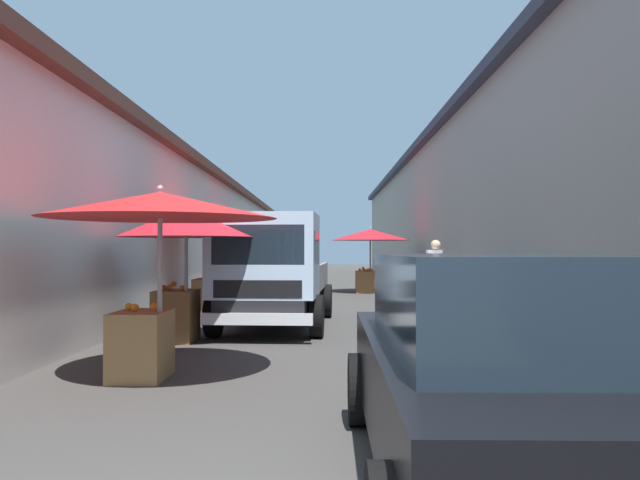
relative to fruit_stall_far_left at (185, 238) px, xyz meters
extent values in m
plane|color=#3D3A38|center=(5.89, -2.12, -1.67)|extent=(90.00, 90.00, 0.00)
cube|color=silver|center=(8.14, 4.80, 0.22)|extent=(49.50, 7.00, 3.77)
cube|color=#4C3328|center=(8.14, 4.80, 2.23)|extent=(49.80, 7.50, 0.24)
cube|color=#A39E93|center=(8.14, -9.03, 0.80)|extent=(49.50, 7.00, 4.92)
cube|color=#383D4C|center=(8.14, -9.03, 3.38)|extent=(49.80, 7.50, 0.24)
cylinder|color=#9E9EA3|center=(-0.03, -0.03, -0.59)|extent=(0.06, 0.06, 2.15)
cone|color=red|center=(-0.03, -0.03, 0.25)|extent=(2.16, 2.16, 0.47)
sphere|color=#9E9EA3|center=(-0.03, -0.03, 0.53)|extent=(0.07, 0.07, 0.07)
cube|color=brown|center=(0.17, 0.17, -1.25)|extent=(0.85, 0.62, 0.82)
sphere|color=orange|center=(0.04, 0.39, -0.80)|extent=(0.09, 0.09, 0.09)
sphere|color=orange|center=(0.23, 0.22, -0.74)|extent=(0.09, 0.09, 0.09)
sphere|color=orange|center=(0.17, 0.37, -0.80)|extent=(0.09, 0.09, 0.09)
sphere|color=orange|center=(0.24, 0.30, -0.80)|extent=(0.09, 0.09, 0.09)
sphere|color=orange|center=(0.00, 0.03, -0.80)|extent=(0.09, 0.09, 0.09)
cylinder|color=#9E9EA3|center=(10.15, -0.57, -0.56)|extent=(0.06, 0.06, 2.21)
cone|color=red|center=(10.15, -0.57, 0.32)|extent=(2.33, 2.33, 0.45)
sphere|color=#9E9EA3|center=(10.15, -0.57, 0.58)|extent=(0.07, 0.07, 0.07)
cube|color=brown|center=(10.35, -0.72, -1.26)|extent=(0.75, 0.64, 0.81)
sphere|color=orange|center=(10.18, -0.54, -0.81)|extent=(0.09, 0.09, 0.09)
sphere|color=orange|center=(10.29, -0.53, -0.81)|extent=(0.09, 0.09, 0.09)
sphere|color=orange|center=(10.58, -0.92, -0.81)|extent=(0.09, 0.09, 0.09)
sphere|color=orange|center=(10.14, -0.85, -0.76)|extent=(0.09, 0.09, 0.09)
sphere|color=orange|center=(10.25, -0.89, -0.81)|extent=(0.09, 0.09, 0.09)
sphere|color=orange|center=(10.58, -0.83, -0.81)|extent=(0.09, 0.09, 0.09)
cylinder|color=#9E9EA3|center=(-2.76, -0.36, -0.60)|extent=(0.06, 0.06, 2.14)
cone|color=red|center=(-2.76, -0.36, 0.32)|extent=(2.67, 2.67, 0.30)
sphere|color=#9E9EA3|center=(-2.76, -0.36, 0.51)|extent=(0.07, 0.07, 0.07)
cube|color=#9E7547|center=(-2.70, -0.13, -1.28)|extent=(0.81, 0.58, 0.77)
sphere|color=orange|center=(-2.64, -0.26, -0.85)|extent=(0.09, 0.09, 0.09)
sphere|color=orange|center=(-2.42, -0.25, -0.85)|extent=(0.09, 0.09, 0.09)
sphere|color=orange|center=(-2.61, 0.05, -0.85)|extent=(0.09, 0.09, 0.09)
sphere|color=orange|center=(-2.73, -0.06, -0.85)|extent=(0.09, 0.09, 0.09)
cylinder|color=#9E9EA3|center=(11.17, -3.79, -0.58)|extent=(0.06, 0.06, 2.17)
cone|color=red|center=(11.17, -3.79, 0.32)|extent=(2.73, 2.73, 0.38)
sphere|color=#9E9EA3|center=(11.17, -3.79, 0.55)|extent=(0.07, 0.07, 0.07)
cube|color=olive|center=(11.17, -3.60, -1.29)|extent=(0.86, 0.61, 0.74)
sphere|color=orange|center=(11.35, -3.55, -0.82)|extent=(0.09, 0.09, 0.09)
sphere|color=orange|center=(11.01, -3.66, -0.88)|extent=(0.09, 0.09, 0.09)
sphere|color=orange|center=(11.21, -3.43, -0.88)|extent=(0.09, 0.09, 0.09)
sphere|color=orange|center=(11.28, -3.74, -0.88)|extent=(0.09, 0.09, 0.09)
sphere|color=orange|center=(10.91, -3.81, -0.88)|extent=(0.09, 0.09, 0.09)
sphere|color=orange|center=(11.23, -3.58, -0.88)|extent=(0.09, 0.09, 0.09)
cylinder|color=#9E9EA3|center=(4.32, 0.30, -0.47)|extent=(0.06, 0.06, 2.40)
cone|color=red|center=(4.32, 0.30, 0.50)|extent=(2.88, 2.88, 0.46)
sphere|color=#9E9EA3|center=(4.32, 0.30, 0.77)|extent=(0.07, 0.07, 0.07)
cube|color=brown|center=(4.25, 0.37, -1.26)|extent=(0.88, 0.72, 0.81)
sphere|color=orange|center=(4.13, 0.30, -0.81)|extent=(0.09, 0.09, 0.09)
sphere|color=orange|center=(4.23, 0.50, -0.76)|extent=(0.09, 0.09, 0.09)
sphere|color=orange|center=(4.34, 0.28, -0.81)|extent=(0.09, 0.09, 0.09)
sphere|color=orange|center=(4.02, 0.49, -0.81)|extent=(0.09, 0.09, 0.09)
sphere|color=orange|center=(4.53, 0.16, -0.81)|extent=(0.09, 0.09, 0.09)
sphere|color=orange|center=(3.97, 0.31, -0.81)|extent=(0.09, 0.09, 0.09)
cube|color=black|center=(-5.85, -3.38, -1.10)|extent=(3.92, 1.76, 0.64)
cube|color=#19232D|center=(-6.00, -3.38, -0.50)|extent=(2.35, 1.54, 0.56)
cube|color=black|center=(-3.94, -3.40, -1.32)|extent=(0.12, 1.65, 0.20)
cube|color=silver|center=(-3.92, -2.81, -1.04)|extent=(0.06, 0.24, 0.14)
cube|color=silver|center=(-3.93, -3.98, -1.04)|extent=(0.06, 0.24, 0.14)
cylinder|color=black|center=(-4.52, -2.53, -1.37)|extent=(0.60, 0.21, 0.60)
cylinder|color=black|center=(-4.54, -4.25, -1.37)|extent=(0.60, 0.21, 0.60)
cube|color=black|center=(2.23, -1.31, -1.17)|extent=(4.87, 1.73, 0.36)
cube|color=#ADC6E0|center=(0.60, -1.22, -0.29)|extent=(1.63, 1.83, 1.40)
cube|color=#19232D|center=(-0.13, -1.18, -0.11)|extent=(0.14, 1.47, 0.63)
cube|color=#19232D|center=(0.60, -1.22, -0.11)|extent=(1.14, 1.83, 0.45)
cube|color=black|center=(-0.14, -1.18, -0.81)|extent=(0.14, 1.40, 0.28)
cube|color=silver|center=(-0.22, -1.18, -1.27)|extent=(0.22, 1.75, 0.18)
cube|color=gray|center=(3.00, -2.18, -0.74)|extent=(3.16, 0.24, 0.50)
cube|color=gray|center=(3.10, -0.54, -0.74)|extent=(3.16, 0.24, 0.50)
cube|color=gray|center=(4.60, -1.45, -0.74)|extent=(0.15, 1.65, 0.50)
cylinder|color=black|center=(0.56, -2.10, -1.31)|extent=(0.73, 0.26, 0.72)
cylinder|color=black|center=(0.65, -0.35, -1.31)|extent=(0.73, 0.26, 0.72)
cylinder|color=black|center=(3.62, -2.27, -1.31)|extent=(0.73, 0.26, 0.72)
cylinder|color=black|center=(3.72, -0.52, -1.31)|extent=(0.73, 0.26, 0.72)
cylinder|color=navy|center=(8.11, -0.82, -1.29)|extent=(0.14, 0.14, 0.76)
cylinder|color=navy|center=(8.25, -0.74, -1.29)|extent=(0.14, 0.14, 0.76)
cube|color=#B73333|center=(8.18, -0.78, -0.62)|extent=(0.49, 0.38, 0.57)
sphere|color=tan|center=(8.18, -0.78, -0.23)|extent=(0.21, 0.21, 0.21)
cylinder|color=#B73333|center=(7.94, -0.90, -0.59)|extent=(0.08, 0.08, 0.51)
cylinder|color=#B73333|center=(8.42, -0.66, -0.59)|extent=(0.08, 0.08, 0.51)
cylinder|color=#232328|center=(4.40, -4.75, -1.25)|extent=(0.14, 0.14, 0.84)
cylinder|color=#232328|center=(4.53, -4.86, -1.25)|extent=(0.14, 0.14, 0.84)
cube|color=white|center=(4.47, -4.80, -0.51)|extent=(0.50, 0.47, 0.63)
sphere|color=tan|center=(4.47, -4.80, -0.08)|extent=(0.23, 0.23, 0.23)
cylinder|color=white|center=(4.24, -4.61, -0.48)|extent=(0.08, 0.08, 0.57)
cylinder|color=white|center=(4.69, -4.99, -0.48)|extent=(0.08, 0.08, 0.57)
cylinder|color=black|center=(0.65, -4.03, -1.45)|extent=(0.44, 0.11, 0.44)
cylinder|color=black|center=(-0.60, -3.96, -1.45)|extent=(0.45, 0.13, 0.44)
cube|color=#3359A5|center=(-0.03, -3.99, -1.40)|extent=(0.91, 0.33, 0.08)
ellipsoid|color=black|center=(-0.32, -3.98, -1.03)|extent=(0.57, 0.29, 0.20)
cube|color=#3359A5|center=(0.60, -4.03, -1.00)|extent=(0.16, 0.33, 0.56)
cylinder|color=silver|center=(0.53, -4.02, -0.90)|extent=(0.28, 0.07, 0.68)
cylinder|color=black|center=(0.45, -4.02, -0.55)|extent=(0.55, 0.06, 0.04)
cylinder|color=red|center=(6.50, -4.02, -1.25)|extent=(0.30, 0.30, 0.03)
cylinder|color=red|center=(6.62, -4.02, -1.46)|extent=(0.04, 0.04, 0.42)
cylinder|color=red|center=(6.50, -3.91, -1.46)|extent=(0.04, 0.04, 0.42)
cylinder|color=red|center=(6.39, -4.02, -1.46)|extent=(0.04, 0.04, 0.42)
cylinder|color=red|center=(6.50, -4.13, -1.46)|extent=(0.04, 0.04, 0.42)
camera|label=1|loc=(-9.70, -2.23, -0.18)|focal=34.33mm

